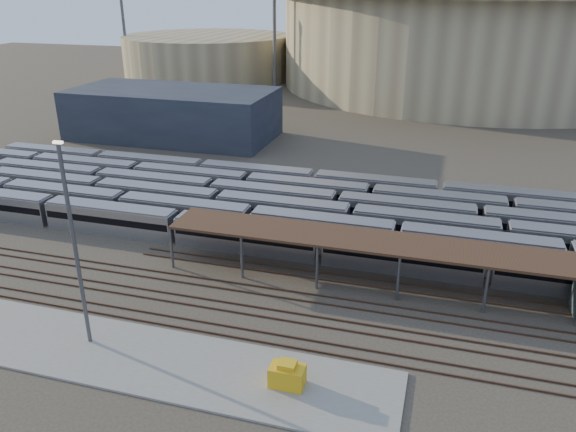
% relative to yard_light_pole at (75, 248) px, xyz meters
% --- Properties ---
extents(ground, '(420.00, 420.00, 0.00)m').
position_rel_yard_light_pole_xyz_m(ground, '(8.52, 14.18, -9.72)').
color(ground, '#383026').
rests_on(ground, ground).
extents(apron, '(50.00, 9.00, 0.20)m').
position_rel_yard_light_pole_xyz_m(apron, '(3.52, -0.82, -9.62)').
color(apron, gray).
rests_on(apron, ground).
extents(subway_trains, '(128.77, 23.90, 3.60)m').
position_rel_yard_light_pole_xyz_m(subway_trains, '(8.30, 32.68, -7.92)').
color(subway_trains, silver).
rests_on(subway_trains, ground).
extents(inspection_shed, '(60.30, 6.00, 5.30)m').
position_rel_yard_light_pole_xyz_m(inspection_shed, '(30.52, 18.18, -4.73)').
color(inspection_shed, '#505155').
rests_on(inspection_shed, ground).
extents(empty_tracks, '(170.00, 9.62, 0.18)m').
position_rel_yard_light_pole_xyz_m(empty_tracks, '(8.52, 9.18, -9.63)').
color(empty_tracks, '#4C3323').
rests_on(empty_tracks, ground).
extents(stadium, '(124.00, 124.00, 32.50)m').
position_rel_yard_light_pole_xyz_m(stadium, '(33.52, 154.18, 6.75)').
color(stadium, tan).
rests_on(stadium, ground).
extents(secondary_arena, '(56.00, 56.00, 14.00)m').
position_rel_yard_light_pole_xyz_m(secondary_arena, '(-51.48, 144.18, -2.72)').
color(secondary_arena, tan).
rests_on(secondary_arena, ground).
extents(service_building, '(42.00, 20.00, 10.00)m').
position_rel_yard_light_pole_xyz_m(service_building, '(-26.48, 69.18, -4.72)').
color(service_building, '#1E232D').
rests_on(service_building, ground).
extents(floodlight_0, '(4.00, 1.00, 38.40)m').
position_rel_yard_light_pole_xyz_m(floodlight_0, '(-21.48, 124.18, 10.93)').
color(floodlight_0, '#505155').
rests_on(floodlight_0, ground).
extents(floodlight_1, '(4.00, 1.00, 38.40)m').
position_rel_yard_light_pole_xyz_m(floodlight_1, '(-76.48, 134.18, 10.93)').
color(floodlight_1, '#505155').
rests_on(floodlight_1, ground).
extents(floodlight_3, '(4.00, 1.00, 38.40)m').
position_rel_yard_light_pole_xyz_m(floodlight_3, '(-1.48, 174.18, 10.93)').
color(floodlight_3, '#505155').
rests_on(floodlight_3, ground).
extents(yard_light_pole, '(0.81, 0.36, 18.87)m').
position_rel_yard_light_pole_xyz_m(yard_light_pole, '(0.00, 0.00, 0.00)').
color(yard_light_pole, '#505155').
rests_on(yard_light_pole, apron).
extents(yellow_equipment, '(2.86, 1.80, 1.78)m').
position_rel_yard_light_pole_xyz_m(yellow_equipment, '(19.12, -0.73, -8.63)').
color(yellow_equipment, gold).
rests_on(yellow_equipment, apron).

